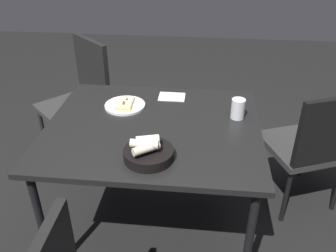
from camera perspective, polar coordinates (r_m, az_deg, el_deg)
The scene contains 8 objects.
ground at distance 2.36m, azimuth -2.01°, elevation -15.24°, with size 8.00×8.00×0.00m, color black.
dining_table at distance 1.93m, azimuth -2.37°, elevation -1.38°, with size 1.14×0.96×0.73m.
pizza_plate at distance 2.10m, azimuth -6.92°, elevation 3.38°, with size 0.24×0.24×0.04m.
bread_basket at distance 1.63m, azimuth -3.25°, elevation -4.25°, with size 0.23×0.23×0.11m.
beer_glass at distance 1.98m, azimuth 11.14°, elevation 2.56°, with size 0.08×0.08×0.11m.
napkin at distance 2.20m, azimuth 0.62°, elevation 4.71°, with size 0.16×0.12×0.00m.
chair_near at distance 2.35m, azimuth 22.12°, elevation -2.60°, with size 0.57×0.57×0.86m.
chair_far at distance 2.77m, azimuth -13.73°, elevation 5.00°, with size 0.62×0.62×0.93m.
Camera 1 is at (-0.25, 1.61, 1.70)m, focal length 37.97 mm.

